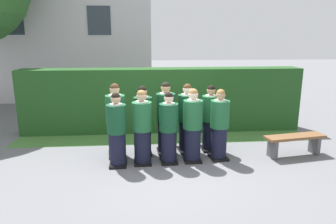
# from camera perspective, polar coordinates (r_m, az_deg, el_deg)

# --- Properties ---
(ground_plane) EXTENTS (60.00, 60.00, 0.00)m
(ground_plane) POSITION_cam_1_polar(r_m,az_deg,el_deg) (6.83, 0.18, -9.14)
(ground_plane) COLOR slate
(student_front_row_0) EXTENTS (0.41, 0.50, 1.57)m
(student_front_row_0) POSITION_cam_1_polar(r_m,az_deg,el_deg) (6.48, -9.42, -3.60)
(student_front_row_0) COLOR black
(student_front_row_0) RESTS_ON ground
(student_front_row_1) EXTENTS (0.42, 0.51, 1.60)m
(student_front_row_1) POSITION_cam_1_polar(r_m,az_deg,el_deg) (6.53, -4.81, -3.19)
(student_front_row_1) COLOR black
(student_front_row_1) RESTS_ON ground
(student_front_row_2) EXTENTS (0.40, 0.46, 1.55)m
(student_front_row_2) POSITION_cam_1_polar(r_m,az_deg,el_deg) (6.56, 0.14, -3.28)
(student_front_row_2) COLOR black
(student_front_row_2) RESTS_ON ground
(student_front_row_3) EXTENTS (0.42, 0.47, 1.61)m
(student_front_row_3) POSITION_cam_1_polar(r_m,az_deg,el_deg) (6.65, 4.60, -2.81)
(student_front_row_3) COLOR black
(student_front_row_3) RESTS_ON ground
(student_front_row_4) EXTENTS (0.42, 0.52, 1.57)m
(student_front_row_4) POSITION_cam_1_polar(r_m,az_deg,el_deg) (6.84, 9.50, -2.63)
(student_front_row_4) COLOR black
(student_front_row_4) RESTS_ON ground
(student_rear_row_0) EXTENTS (0.44, 0.52, 1.67)m
(student_rear_row_0) POSITION_cam_1_polar(r_m,az_deg,el_deg) (6.99, -9.61, -1.87)
(student_rear_row_0) COLOR black
(student_rear_row_0) RESTS_ON ground
(student_rear_row_1) EXTENTS (0.42, 0.52, 1.60)m
(student_rear_row_1) POSITION_cam_1_polar(r_m,az_deg,el_deg) (7.03, -4.64, -1.93)
(student_rear_row_1) COLOR black
(student_rear_row_1) RESTS_ON ground
(student_rear_row_2) EXTENTS (0.44, 0.54, 1.68)m
(student_rear_row_2) POSITION_cam_1_polar(r_m,az_deg,el_deg) (7.10, -0.43, -1.42)
(student_rear_row_2) COLOR black
(student_rear_row_2) RESTS_ON ground
(student_rear_row_3) EXTENTS (0.43, 0.53, 1.62)m
(student_rear_row_3) POSITION_cam_1_polar(r_m,az_deg,el_deg) (7.22, 3.50, -1.42)
(student_rear_row_3) COLOR black
(student_rear_row_3) RESTS_ON ground
(student_rear_row_4) EXTENTS (0.41, 0.46, 1.58)m
(student_rear_row_4) POSITION_cam_1_polar(r_m,az_deg,el_deg) (7.34, 7.81, -1.44)
(student_rear_row_4) COLOR black
(student_rear_row_4) RESTS_ON ground
(hedge) EXTENTS (7.87, 0.70, 1.80)m
(hedge) POSITION_cam_1_polar(r_m,az_deg,el_deg) (8.83, -1.07, 2.27)
(hedge) COLOR #214C1E
(hedge) RESTS_ON ground
(school_building_main) EXTENTS (7.85, 4.74, 7.52)m
(school_building_main) POSITION_cam_1_polar(r_m,az_deg,el_deg) (15.43, -17.98, 17.57)
(school_building_main) COLOR silver
(school_building_main) RESTS_ON ground
(wooden_bench) EXTENTS (1.44, 0.59, 0.48)m
(wooden_bench) POSITION_cam_1_polar(r_m,az_deg,el_deg) (7.61, 22.36, -4.98)
(wooden_bench) COLOR brown
(wooden_bench) RESTS_ON ground
(lawn_strip) EXTENTS (7.87, 0.90, 0.01)m
(lawn_strip) POSITION_cam_1_polar(r_m,az_deg,el_deg) (8.29, -0.70, -4.91)
(lawn_strip) COLOR #477A38
(lawn_strip) RESTS_ON ground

